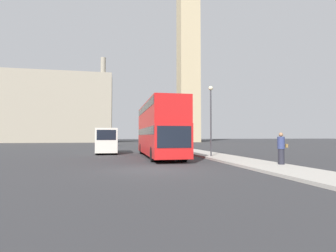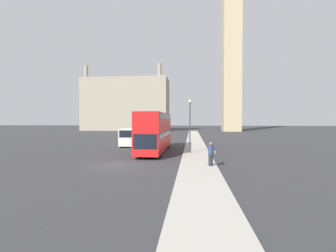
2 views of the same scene
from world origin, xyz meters
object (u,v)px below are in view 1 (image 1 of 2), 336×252
(white_van, at_px, (107,140))
(street_lamp, at_px, (211,110))
(red_double_decker_bus, at_px, (159,128))
(pedestrian, at_px, (281,148))
(clock_tower, at_px, (188,17))
(parked_sedan, at_px, (109,142))

(white_van, distance_m, street_lamp, 11.15)
(red_double_decker_bus, xyz_separation_m, pedestrian, (5.64, -8.24, -1.42))
(white_van, relative_size, pedestrian, 2.86)
(pedestrian, relative_size, street_lamp, 0.32)
(clock_tower, xyz_separation_m, red_double_decker_bus, (-17.64, -53.39, -35.37))
(parked_sedan, bearing_deg, pedestrian, -73.50)
(white_van, height_order, parked_sedan, white_van)
(clock_tower, relative_size, street_lamp, 13.03)
(clock_tower, xyz_separation_m, street_lamp, (-13.65, -54.87, -33.95))
(clock_tower, relative_size, parked_sedan, 17.14)
(white_van, xyz_separation_m, parked_sedan, (-0.35, 21.39, -0.66))
(white_van, bearing_deg, parked_sedan, 90.94)
(pedestrian, height_order, parked_sedan, pedestrian)
(pedestrian, relative_size, parked_sedan, 0.42)
(white_van, bearing_deg, pedestrian, -53.68)
(pedestrian, xyz_separation_m, street_lamp, (-1.65, 6.76, 2.83))
(pedestrian, bearing_deg, clock_tower, 78.98)
(parked_sedan, bearing_deg, white_van, -89.06)
(street_lamp, height_order, parked_sedan, street_lamp)
(clock_tower, distance_m, pedestrian, 72.77)
(white_van, height_order, street_lamp, street_lamp)
(clock_tower, relative_size, red_double_decker_bus, 6.45)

